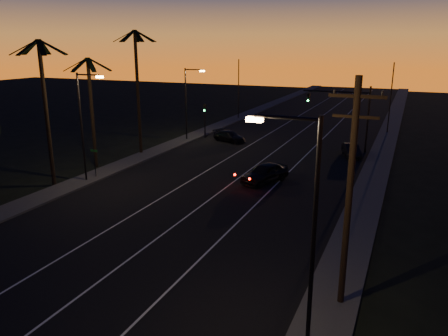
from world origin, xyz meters
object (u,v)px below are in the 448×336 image
at_px(right_car, 351,150).
at_px(lead_car, 265,173).
at_px(utility_pole, 350,191).
at_px(signal_mast, 346,107).
at_px(cross_car, 229,136).

bearing_deg(right_car, lead_car, -114.73).
relative_size(utility_pole, right_car, 2.42).
bearing_deg(signal_mast, utility_pole, -81.53).
relative_size(signal_mast, lead_car, 1.29).
relative_size(utility_pole, cross_car, 2.15).
distance_m(lead_car, right_car, 13.04).
xyz_separation_m(utility_pole, signal_mast, (-4.46, 29.99, -0.53)).
bearing_deg(right_car, cross_car, 173.40).
height_order(signal_mast, cross_car, signal_mast).
height_order(signal_mast, right_car, signal_mast).
distance_m(signal_mast, lead_car, 15.38).
height_order(lead_car, right_car, lead_car).
distance_m(utility_pole, cross_car, 34.43).
distance_m(lead_car, cross_car, 16.14).
bearing_deg(lead_car, utility_pole, -61.08).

